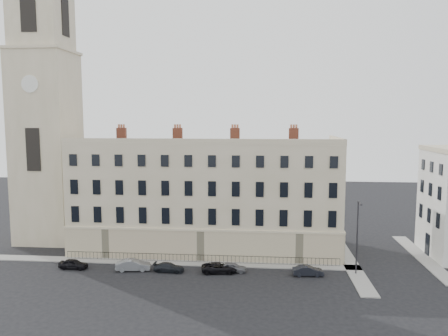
{
  "coord_description": "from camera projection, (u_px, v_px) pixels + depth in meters",
  "views": [
    {
      "loc": [
        1.73,
        -48.01,
        18.4
      ],
      "look_at": [
        -3.34,
        10.0,
        11.68
      ],
      "focal_mm": 35.0,
      "sensor_mm": 36.0,
      "label": 1
    }
  ],
  "objects": [
    {
      "name": "car_b",
      "position": [
        133.0,
        265.0,
        52.73
      ],
      "size": [
        4.3,
        2.03,
        1.36
      ],
      "primitive_type": "imported",
      "rotation": [
        0.0,
        0.0,
        1.72
      ],
      "color": "slate",
      "rests_on": "ground"
    },
    {
      "name": "car_e",
      "position": [
        233.0,
        267.0,
        52.31
      ],
      "size": [
        3.4,
        1.6,
        1.13
      ],
      "primitive_type": "imported",
      "rotation": [
        0.0,
        0.0,
        1.49
      ],
      "color": "slate",
      "rests_on": "ground"
    },
    {
      "name": "pavement_terrace",
      "position": [
        169.0,
        262.0,
        55.58
      ],
      "size": [
        48.0,
        2.0,
        0.12
      ],
      "primitive_type": "cube",
      "color": "gray",
      "rests_on": "ground"
    },
    {
      "name": "car_f",
      "position": [
        308.0,
        271.0,
        51.0
      ],
      "size": [
        3.68,
        1.53,
        1.19
      ],
      "primitive_type": "imported",
      "rotation": [
        0.0,
        0.0,
        1.65
      ],
      "color": "black",
      "rests_on": "ground"
    },
    {
      "name": "car_d",
      "position": [
        219.0,
        268.0,
        52.06
      ],
      "size": [
        4.51,
        2.5,
        1.19
      ],
      "primitive_type": "imported",
      "rotation": [
        0.0,
        0.0,
        1.7
      ],
      "color": "black",
      "rests_on": "ground"
    },
    {
      "name": "church_tower",
      "position": [
        46.0,
        116.0,
        64.07
      ],
      "size": [
        8.0,
        8.13,
        44.0
      ],
      "color": "#C1B48F",
      "rests_on": "ground"
    },
    {
      "name": "ground",
      "position": [
        245.0,
        280.0,
        49.77
      ],
      "size": [
        160.0,
        160.0,
        0.0
      ],
      "primitive_type": "plane",
      "color": "black",
      "rests_on": "ground"
    },
    {
      "name": "railings",
      "position": [
        200.0,
        259.0,
        55.57
      ],
      "size": [
        35.0,
        0.04,
        0.96
      ],
      "color": "black",
      "rests_on": "ground"
    },
    {
      "name": "car_c",
      "position": [
        169.0,
        267.0,
        52.32
      ],
      "size": [
        3.76,
        1.69,
        1.07
      ],
      "primitive_type": "imported",
      "rotation": [
        0.0,
        0.0,
        1.52
      ],
      "color": "black",
      "rests_on": "ground"
    },
    {
      "name": "pavement_adjacent",
      "position": [
        422.0,
        257.0,
        57.67
      ],
      "size": [
        2.0,
        20.0,
        0.12
      ],
      "primitive_type": "cube",
      "color": "gray",
      "rests_on": "ground"
    },
    {
      "name": "terrace",
      "position": [
        207.0,
        196.0,
        61.27
      ],
      "size": [
        36.22,
        12.22,
        17.0
      ],
      "color": "#C1B48F",
      "rests_on": "ground"
    },
    {
      "name": "pavement_east_return",
      "position": [
        348.0,
        260.0,
        56.56
      ],
      "size": [
        2.0,
        24.0,
        0.12
      ],
      "primitive_type": "cube",
      "color": "gray",
      "rests_on": "ground"
    },
    {
      "name": "streetlamp",
      "position": [
        357.0,
        234.0,
        50.86
      ],
      "size": [
        0.29,
        1.92,
        8.87
      ],
      "rotation": [
        0.0,
        0.0,
        0.06
      ],
      "color": "#2D2C31",
      "rests_on": "ground"
    },
    {
      "name": "car_a",
      "position": [
        73.0,
        264.0,
        53.39
      ],
      "size": [
        3.57,
        1.56,
        1.2
      ],
      "primitive_type": "imported",
      "rotation": [
        0.0,
        0.0,
        1.53
      ],
      "color": "black",
      "rests_on": "ground"
    }
  ]
}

